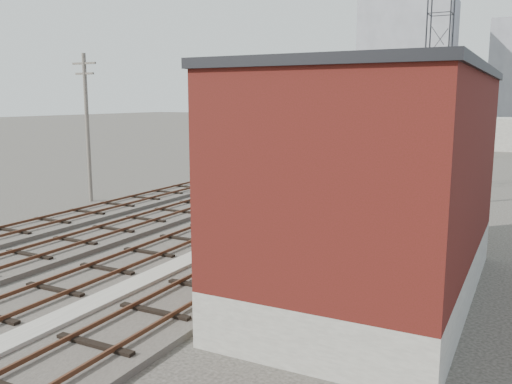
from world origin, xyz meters
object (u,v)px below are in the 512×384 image
Objects in this scene: car_red at (277,153)px; car_grey at (256,150)px; signal_mast at (265,207)px; site_trailer at (310,155)px; switch_stand at (247,184)px; car_silver at (259,154)px.

car_red is 3.55m from car_grey.
signal_mast is 30.83m from site_trailer.
switch_stand is 0.27× the size of car_silver.
car_silver reaches higher than switch_stand.
car_grey is (-19.60, 37.34, -1.87)m from signal_mast.
signal_mast is 0.87× the size of car_grey.
site_trailer is 9.39m from car_red.
switch_stand is 21.60m from car_red.
switch_stand is 0.18× the size of site_trailer.
site_trailer is 1.31× the size of car_grey.
car_silver is (-16.69, 32.46, -1.85)m from signal_mast.
car_silver is (-6.85, 3.27, -0.54)m from site_trailer.
signal_mast reaches higher than car_silver.
signal_mast is 1.21× the size of car_red.
car_grey reaches higher than switch_stand.
switch_stand is at bearing 120.14° from signal_mast.
car_red is at bearing 4.75° from car_silver.
site_trailer is 12.73m from car_grey.
car_silver is 0.90× the size of car_grey.
signal_mast is at bearing -142.35° from car_silver.
switch_stand reaches higher than car_red.
car_silver is (-7.63, 16.86, 0.17)m from switch_stand.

